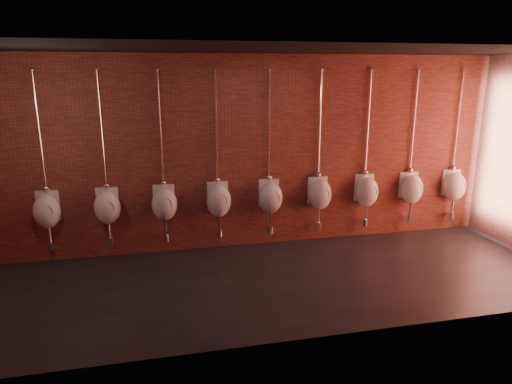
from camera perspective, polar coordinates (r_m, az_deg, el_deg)
ground at (r=6.72m, az=2.94°, el=-10.98°), size 8.50×8.50×0.00m
room_shell at (r=6.12m, az=3.19°, el=6.23°), size 8.54×3.04×3.22m
urinal_0 at (r=7.64m, az=-24.67°, el=-2.07°), size 0.44×0.39×2.72m
urinal_1 at (r=7.50m, az=-18.10°, el=-1.73°), size 0.44×0.39×2.72m
urinal_2 at (r=7.46m, az=-11.38°, el=-1.36°), size 0.44×0.39×2.72m
urinal_3 at (r=7.53m, az=-4.68°, el=-0.97°), size 0.44×0.39×2.72m
urinal_4 at (r=7.69m, az=1.82°, el=-0.58°), size 0.44×0.39×2.72m
urinal_5 at (r=7.95m, az=7.97°, el=-0.21°), size 0.44×0.39×2.72m
urinal_6 at (r=8.30m, az=13.67°, el=0.15°), size 0.44×0.39×2.72m
urinal_7 at (r=8.72m, az=18.87°, el=0.46°), size 0.44×0.39×2.72m
urinal_8 at (r=9.20m, az=23.55°, el=0.75°), size 0.44×0.39×2.72m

